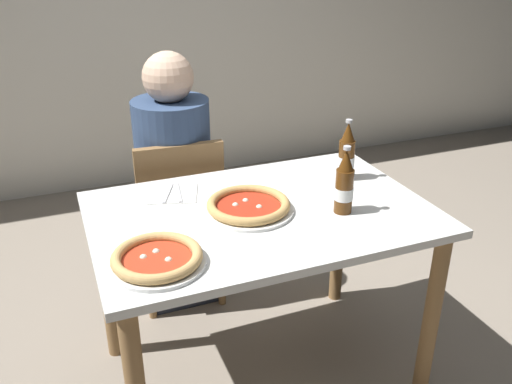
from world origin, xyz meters
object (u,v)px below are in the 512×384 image
(pizza_marinara_far, at_px, (157,259))
(beer_bottle_center, at_px, (344,185))
(chair_behind_table, at_px, (179,212))
(beer_bottle_left, at_px, (347,154))
(napkin_with_cutlery, at_px, (173,193))
(dining_table_main, at_px, (261,238))
(pizza_margherita_near, at_px, (248,206))
(diner_seated, at_px, (176,188))

(pizza_marinara_far, relative_size, beer_bottle_center, 1.18)
(chair_behind_table, relative_size, beer_bottle_left, 3.44)
(beer_bottle_left, relative_size, napkin_with_cutlery, 1.09)
(beer_bottle_center, bearing_deg, napkin_with_cutlery, 144.79)
(dining_table_main, bearing_deg, pizza_margherita_near, 170.61)
(chair_behind_table, relative_size, pizza_margherita_near, 2.64)
(chair_behind_table, bearing_deg, beer_bottle_left, 144.72)
(dining_table_main, relative_size, diner_seated, 0.99)
(chair_behind_table, bearing_deg, diner_seated, -91.38)
(dining_table_main, distance_m, beer_bottle_left, 0.50)
(beer_bottle_center, bearing_deg, pizza_margherita_near, 158.07)
(dining_table_main, distance_m, diner_seated, 0.68)
(diner_seated, xyz_separation_m, beer_bottle_left, (0.58, -0.52, 0.27))
(diner_seated, bearing_deg, beer_bottle_left, -41.84)
(chair_behind_table, bearing_deg, pizza_marinara_far, 76.09)
(chair_behind_table, distance_m, beer_bottle_center, 0.92)
(diner_seated, distance_m, beer_bottle_left, 0.83)
(pizza_margherita_near, height_order, beer_bottle_center, beer_bottle_center)
(pizza_marinara_far, distance_m, beer_bottle_center, 0.70)
(beer_bottle_left, bearing_deg, pizza_marinara_far, -157.10)
(pizza_marinara_far, bearing_deg, chair_behind_table, 72.61)
(pizza_margherita_near, xyz_separation_m, pizza_marinara_far, (-0.38, -0.23, 0.00))
(dining_table_main, relative_size, chair_behind_table, 1.41)
(pizza_margherita_near, distance_m, napkin_with_cutlery, 0.32)
(chair_behind_table, relative_size, napkin_with_cutlery, 3.75)
(diner_seated, height_order, pizza_marinara_far, diner_seated)
(dining_table_main, relative_size, pizza_margherita_near, 3.72)
(dining_table_main, height_order, beer_bottle_left, beer_bottle_left)
(chair_behind_table, height_order, pizza_marinara_far, chair_behind_table)
(pizza_margherita_near, height_order, beer_bottle_left, beer_bottle_left)
(diner_seated, height_order, napkin_with_cutlery, diner_seated)
(dining_table_main, xyz_separation_m, pizza_margherita_near, (-0.05, 0.01, 0.13))
(napkin_with_cutlery, bearing_deg, beer_bottle_left, -9.37)
(diner_seated, bearing_deg, pizza_margherita_near, -80.22)
(beer_bottle_left, bearing_deg, beer_bottle_center, -121.80)
(pizza_margherita_near, distance_m, pizza_marinara_far, 0.44)
(dining_table_main, distance_m, pizza_marinara_far, 0.49)
(beer_bottle_left, bearing_deg, diner_seated, 138.16)
(diner_seated, bearing_deg, dining_table_main, -76.51)
(dining_table_main, xyz_separation_m, pizza_marinara_far, (-0.42, -0.22, 0.14))
(beer_bottle_left, xyz_separation_m, beer_bottle_center, (-0.16, -0.26, 0.00))
(napkin_with_cutlery, bearing_deg, beer_bottle_center, -35.21)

